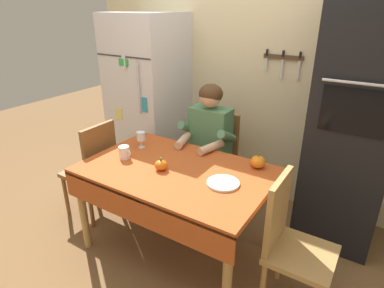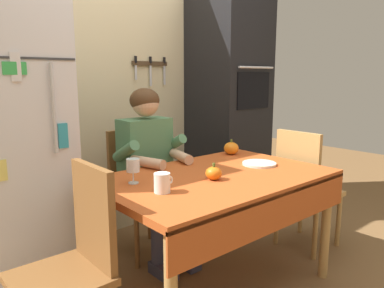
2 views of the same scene
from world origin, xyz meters
The scene contains 13 objects.
back_wall_assembly centered at (0.05, 1.35, 1.30)m, with size 3.70×0.13×2.60m.
refrigerator centered at (-0.95, 0.96, 0.90)m, with size 0.68×0.71×1.80m.
wall_oven centered at (1.05, 1.00, 1.05)m, with size 0.60×0.64×2.10m.
dining_table centered at (0.00, 0.08, 0.66)m, with size 1.40×0.90×0.74m.
chair_behind_person centered at (-0.07, 0.87, 0.51)m, with size 0.40×0.40×0.93m.
seated_person centered at (-0.07, 0.68, 0.74)m, with size 0.47×0.55×1.25m.
chair_right_side centered at (0.90, 0.05, 0.51)m, with size 0.40×0.40×0.93m.
chair_left_side centered at (-0.90, 0.09, 0.51)m, with size 0.40×0.40×0.93m.
coffee_mug centered at (-0.45, 0.03, 0.79)m, with size 0.11×0.08×0.10m.
wine_glass centered at (-0.47, 0.26, 0.84)m, with size 0.07×0.07×0.14m.
pumpkin_large centered at (0.51, 0.44, 0.79)m, with size 0.11×0.11×0.12m.
pumpkin_medium centered at (-0.08, 0.03, 0.78)m, with size 0.10×0.10×0.10m.
serving_tray centered at (0.40, 0.09, 0.75)m, with size 0.23×0.23×0.02m, color silver.
Camera 2 is at (-1.52, -1.45, 1.33)m, focal length 34.75 mm.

